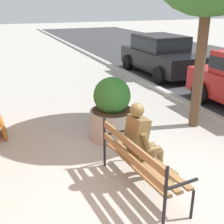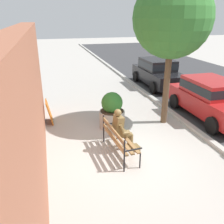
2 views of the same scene
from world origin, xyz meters
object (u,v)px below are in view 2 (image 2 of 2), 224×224
object	(u,v)px
street_tree_near_bench	(172,19)
parked_car_red	(211,97)
concrete_planter	(112,112)
parked_car_black	(158,72)
bronze_statue_seated	(123,130)
leaning_signboard	(49,112)
park_bench	(118,138)

from	to	relation	value
street_tree_near_bench	parked_car_red	bearing A→B (deg)	90.14
concrete_planter	parked_car_black	bearing A→B (deg)	139.59
street_tree_near_bench	bronze_statue_seated	bearing A→B (deg)	-54.87
bronze_statue_seated	parked_car_red	distance (m)	4.53
leaning_signboard	parked_car_red	bearing A→B (deg)	79.78
bronze_statue_seated	parked_car_red	size ratio (longest dim) A/B	0.33
street_tree_near_bench	leaning_signboard	world-z (taller)	street_tree_near_bench
concrete_planter	street_tree_near_bench	xyz separation A→B (m)	(0.12, 2.08, 3.20)
leaning_signboard	street_tree_near_bench	bearing A→B (deg)	75.07
bronze_statue_seated	street_tree_near_bench	world-z (taller)	street_tree_near_bench
bronze_statue_seated	parked_car_black	xyz separation A→B (m)	(-6.51, 4.25, 0.17)
bronze_statue_seated	leaning_signboard	xyz separation A→B (m)	(-2.70, -2.11, -0.22)
concrete_planter	park_bench	bearing A→B (deg)	-10.18
parked_car_black	street_tree_near_bench	bearing A→B (deg)	-22.39
bronze_statue_seated	concrete_planter	bearing A→B (deg)	175.62
park_bench	parked_car_red	world-z (taller)	parked_car_red
street_tree_near_bench	parked_car_red	world-z (taller)	street_tree_near_bench
leaning_signboard	concrete_planter	bearing A→B (deg)	65.26
concrete_planter	parked_car_red	distance (m)	4.13
parked_car_black	leaning_signboard	world-z (taller)	parked_car_black
concrete_planter	parked_car_black	world-z (taller)	parked_car_black
park_bench	bronze_statue_seated	xyz separation A→B (m)	(-0.23, 0.21, 0.12)
street_tree_near_bench	parked_car_red	size ratio (longest dim) A/B	1.26
park_bench	parked_car_black	size ratio (longest dim) A/B	0.45
parked_car_black	parked_car_red	xyz separation A→B (m)	(4.96, 0.00, 0.00)
bronze_statue_seated	concrete_planter	distance (m)	1.68
street_tree_near_bench	leaning_signboard	xyz separation A→B (m)	(-1.15, -4.31, -3.36)
park_bench	leaning_signboard	xyz separation A→B (m)	(-2.93, -1.90, -0.09)
parked_car_black	leaning_signboard	distance (m)	7.42
bronze_statue_seated	concrete_planter	xyz separation A→B (m)	(-1.67, 0.13, -0.05)
bronze_statue_seated	leaning_signboard	world-z (taller)	bronze_statue_seated
leaning_signboard	parked_car_black	bearing A→B (deg)	120.93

